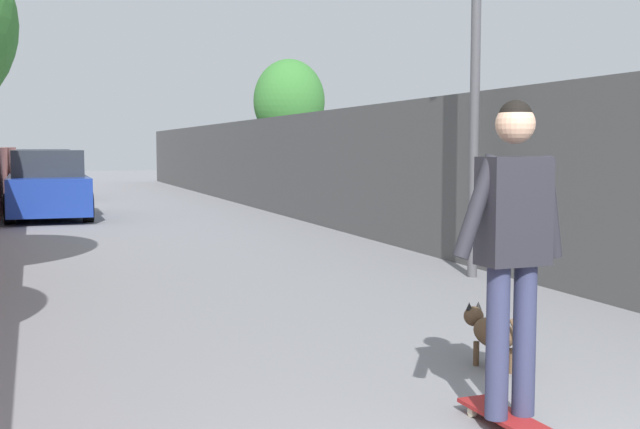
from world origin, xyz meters
The scene contains 9 objects.
ground_plane centered at (14.00, 0.00, 0.00)m, with size 80.00×80.00×0.00m, color gray.
fence_right centered at (12.00, -3.25, 1.17)m, with size 48.00×0.30×2.34m, color #4C4C4C.
tree_right_distant centered at (19.00, -4.35, 2.85)m, with size 1.98×1.98×4.04m.
lamp_post centered at (6.16, -2.70, 2.87)m, with size 0.36×0.36×4.17m.
skateboard centered at (1.29, -0.11, 0.07)m, with size 0.81×0.23×0.08m.
person_skateboarder centered at (1.29, -0.11, 1.13)m, with size 0.23×0.71×1.78m.
dog centered at (2.46, -0.70, 0.27)m, with size 1.49×0.72×1.06m.
car_near centered at (16.63, 2.10, 0.71)m, with size 3.96×1.80×1.54m.
car_far centered at (23.85, 2.10, 0.72)m, with size 4.31×1.80×1.54m.
Camera 1 is at (-2.55, 2.40, 1.61)m, focal length 45.30 mm.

